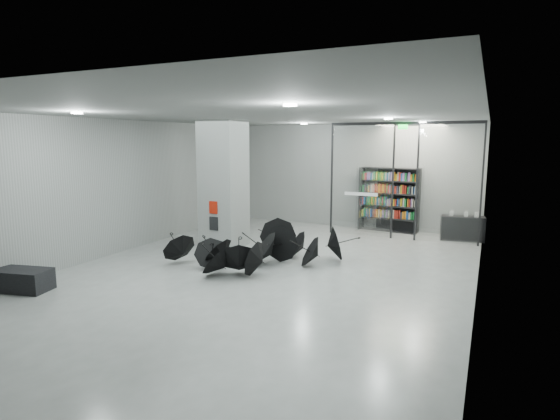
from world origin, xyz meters
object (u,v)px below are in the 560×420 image
at_px(bookshelf, 389,200).
at_px(shop_counter, 462,228).
at_px(bench, 17,280).
at_px(umbrella_cluster, 262,253).
at_px(column, 224,185).

height_order(bookshelf, shop_counter, bookshelf).
distance_m(bench, bookshelf, 12.18).
bearing_deg(shop_counter, umbrella_cluster, -139.10).
distance_m(bench, shop_counter, 13.27).
height_order(bookshelf, umbrella_cluster, bookshelf).
relative_size(bookshelf, umbrella_cluster, 0.49).
xyz_separation_m(bookshelf, umbrella_cluster, (-2.21, -6.09, -0.89)).
bearing_deg(shop_counter, bench, -139.95).
bearing_deg(column, umbrella_cluster, -33.31).
relative_size(shop_counter, umbrella_cluster, 0.28).
xyz_separation_m(column, shop_counter, (6.87, 4.20, -1.58)).
xyz_separation_m(shop_counter, umbrella_cluster, (-4.83, -5.54, -0.11)).
relative_size(column, bench, 2.62).
relative_size(bench, bookshelf, 0.64).
relative_size(bench, umbrella_cluster, 0.31).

